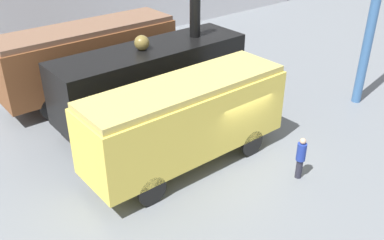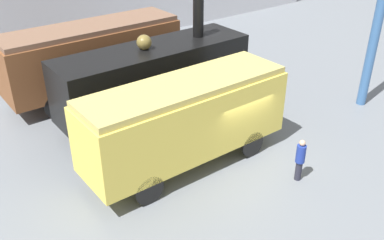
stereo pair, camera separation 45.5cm
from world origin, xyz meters
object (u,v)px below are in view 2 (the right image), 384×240
steam_locomotive (155,76)px  visitor_person (300,158)px  passenger_coach_wooden (93,54)px  passenger_coach_vintage (186,117)px

steam_locomotive → visitor_person: size_ratio=5.31×
passenger_coach_wooden → steam_locomotive: bearing=-76.5°
steam_locomotive → passenger_coach_vintage: steam_locomotive is taller
passenger_coach_wooden → visitor_person: bearing=-77.6°
steam_locomotive → passenger_coach_vintage: size_ratio=1.11×
passenger_coach_vintage → visitor_person: bearing=-51.4°
steam_locomotive → visitor_person: steam_locomotive is taller
passenger_coach_vintage → visitor_person: 4.39m
passenger_coach_vintage → visitor_person: (2.64, -3.31, -1.13)m
passenger_coach_wooden → passenger_coach_vintage: (-0.16, -7.95, -0.11)m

